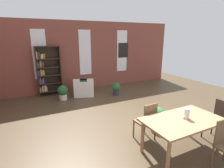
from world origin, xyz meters
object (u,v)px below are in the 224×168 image
object	(u,v)px
vase_on_table	(187,113)
dining_chair_far_left	(147,120)
dining_table	(183,123)
dining_chair_head_right	(218,119)
potted_plant_by_shelf	(116,88)
potted_plant_window	(63,92)
bookshelf_tall	(47,71)
potted_plant_corner	(156,117)
armchair_white	(84,89)

from	to	relation	value
vase_on_table	dining_chair_far_left	world-z (taller)	vase_on_table
dining_table	dining_chair_far_left	world-z (taller)	dining_chair_far_left
dining_chair_far_left	dining_chair_head_right	distance (m)	1.71
potted_plant_by_shelf	potted_plant_window	distance (m)	2.17
dining_table	bookshelf_tall	xyz separation A→B (m)	(-1.94, 5.32, 0.34)
vase_on_table	bookshelf_tall	bearing A→B (deg)	110.84
dining_table	dining_chair_far_left	bearing A→B (deg)	117.37
bookshelf_tall	vase_on_table	bearing A→B (deg)	-69.16
dining_chair_far_left	bookshelf_tall	bearing A→B (deg)	108.81
vase_on_table	potted_plant_by_shelf	xyz separation A→B (m)	(0.50, 4.00, -0.58)
potted_plant_corner	potted_plant_window	bearing A→B (deg)	117.67
bookshelf_tall	potted_plant_window	size ratio (longest dim) A/B	3.55
potted_plant_corner	potted_plant_by_shelf	bearing A→B (deg)	83.13
dining_table	potted_plant_corner	world-z (taller)	dining_table
dining_table	dining_chair_far_left	size ratio (longest dim) A/B	1.72
dining_chair_far_left	potted_plant_by_shelf	size ratio (longest dim) A/B	1.77
dining_chair_head_right	armchair_white	bearing A→B (deg)	111.44
potted_plant_by_shelf	potted_plant_window	size ratio (longest dim) A/B	0.94
dining_chair_head_right	bookshelf_tall	size ratio (longest dim) A/B	0.47
dining_chair_head_right	potted_plant_by_shelf	size ratio (longest dim) A/B	1.77
potted_plant_window	dining_chair_head_right	bearing A→B (deg)	-58.53
bookshelf_tall	armchair_white	distance (m)	1.67
potted_plant_by_shelf	potted_plant_window	xyz separation A→B (m)	(-2.12, 0.45, 0.01)
dining_chair_far_left	bookshelf_tall	xyz separation A→B (m)	(-1.57, 4.62, 0.51)
dining_table	bookshelf_tall	bearing A→B (deg)	110.00
bookshelf_tall	potted_plant_window	xyz separation A→B (m)	(0.41, -0.88, -0.71)
dining_chair_far_left	bookshelf_tall	size ratio (longest dim) A/B	0.47
vase_on_table	dining_table	bearing A→B (deg)	-180.00
dining_chair_far_left	potted_plant_window	distance (m)	3.93
potted_plant_corner	potted_plant_window	xyz separation A→B (m)	(-1.77, 3.37, -0.01)
armchair_white	potted_plant_corner	xyz separation A→B (m)	(0.86, -3.54, 0.05)
dining_chair_head_right	armchair_white	world-z (taller)	dining_chair_head_right
dining_table	potted_plant_by_shelf	distance (m)	4.06
dining_chair_far_left	potted_plant_by_shelf	xyz separation A→B (m)	(0.95, 3.29, -0.21)
dining_chair_head_right	potted_plant_window	distance (m)	5.22
vase_on_table	bookshelf_tall	world-z (taller)	bookshelf_tall
dining_table	potted_plant_by_shelf	bearing A→B (deg)	81.60
dining_table	bookshelf_tall	distance (m)	5.68
bookshelf_tall	armchair_white	size ratio (longest dim) A/B	2.00
dining_table	potted_plant_window	distance (m)	4.72
dining_chair_far_left	armchair_white	xyz separation A→B (m)	(-0.26, 3.91, -0.23)
vase_on_table	potted_plant_by_shelf	world-z (taller)	vase_on_table
vase_on_table	dining_chair_far_left	size ratio (longest dim) A/B	0.23
dining_table	potted_plant_window	size ratio (longest dim) A/B	2.85
dining_table	potted_plant_corner	xyz separation A→B (m)	(0.24, 1.07, -0.36)
armchair_white	potted_plant_corner	world-z (taller)	armchair_white
vase_on_table	dining_chair_far_left	distance (m)	0.91
potted_plant_by_shelf	potted_plant_corner	distance (m)	2.95
dining_table	potted_plant_by_shelf	size ratio (longest dim) A/B	3.04
dining_chair_head_right	armchair_white	distance (m)	4.96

